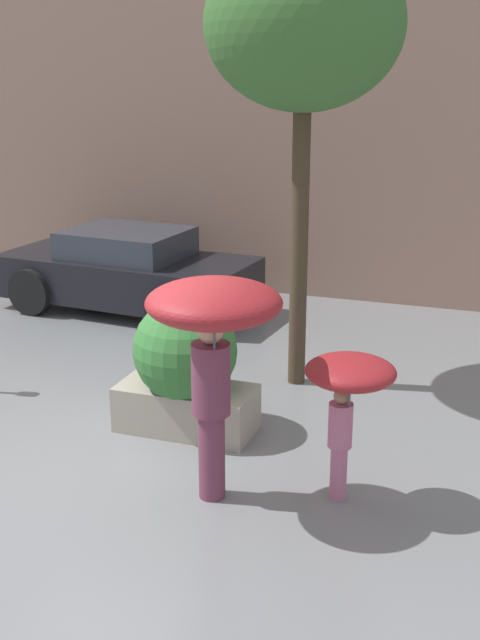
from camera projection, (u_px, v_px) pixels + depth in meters
name	position (u px, v px, depth m)	size (l,w,h in m)	color
ground_plane	(96.00, 465.00, 7.57)	(40.00, 40.00, 0.00)	slate
building_facade	(293.00, 106.00, 12.50)	(18.00, 0.30, 6.00)	#8C6B5B
planter_box	(186.00, 366.00, 8.10)	(1.40, 1.06, 1.40)	#9E9384
person_adult	(213.00, 326.00, 6.42)	(1.10, 1.10, 1.98)	brown
person_child	(349.00, 384.00, 6.59)	(0.75, 0.75, 1.33)	#B76684
parked_car_near	(128.00, 272.00, 12.25)	(3.99, 2.14, 1.25)	black
street_tree	(304.00, 28.00, 8.36)	(2.12, 2.12, 4.91)	#423323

